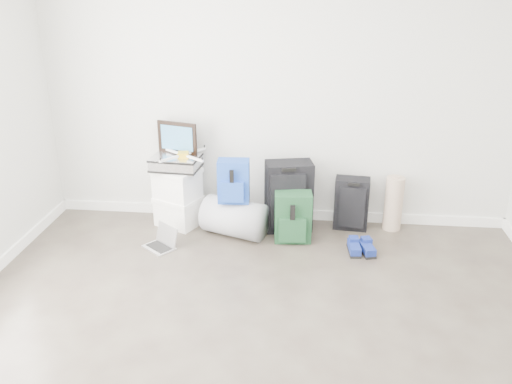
# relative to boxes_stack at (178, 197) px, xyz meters

# --- Properties ---
(room_envelope) EXTENTS (4.52, 5.02, 2.71)m
(room_envelope) POSITION_rel_boxes_stack_xyz_m (0.95, -2.22, 1.43)
(room_envelope) COLOR silver
(room_envelope) RESTS_ON ground
(boxes_stack) EXTENTS (0.51, 0.47, 0.58)m
(boxes_stack) POSITION_rel_boxes_stack_xyz_m (0.00, 0.00, 0.00)
(boxes_stack) COLOR white
(boxes_stack) RESTS_ON ground
(briefcase) EXTENTS (0.47, 0.36, 0.13)m
(briefcase) POSITION_rel_boxes_stack_xyz_m (-0.00, 0.00, 0.35)
(briefcase) COLOR #B2B2B7
(briefcase) RESTS_ON boxes_stack
(painting) EXTENTS (0.40, 0.14, 0.31)m
(painting) POSITION_rel_boxes_stack_xyz_m (-0.00, 0.10, 0.57)
(painting) COLOR black
(painting) RESTS_ON briefcase
(drone) EXTENTS (0.46, 0.46, 0.05)m
(drone) POSITION_rel_boxes_stack_xyz_m (0.08, -0.02, 0.44)
(drone) COLOR gold
(drone) RESTS_ON briefcase
(duffel_bag) EXTENTS (0.67, 0.54, 0.36)m
(duffel_bag) POSITION_rel_boxes_stack_xyz_m (0.58, -0.18, -0.11)
(duffel_bag) COLOR #97999F
(duffel_bag) RESTS_ON ground
(blue_backpack) EXTENTS (0.30, 0.23, 0.40)m
(blue_backpack) POSITION_rel_boxes_stack_xyz_m (0.58, -0.21, 0.26)
(blue_backpack) COLOR #18409C
(blue_backpack) RESTS_ON duffel_bag
(large_suitcase) EXTENTS (0.48, 0.36, 0.68)m
(large_suitcase) POSITION_rel_boxes_stack_xyz_m (1.08, 0.01, 0.05)
(large_suitcase) COLOR black
(large_suitcase) RESTS_ON ground
(green_backpack) EXTENTS (0.35, 0.27, 0.47)m
(green_backpack) POSITION_rel_boxes_stack_xyz_m (1.13, -0.23, -0.07)
(green_backpack) COLOR #12321F
(green_backpack) RESTS_ON ground
(carry_on) EXTENTS (0.34, 0.24, 0.51)m
(carry_on) POSITION_rel_boxes_stack_xyz_m (1.69, 0.09, -0.04)
(carry_on) COLOR black
(carry_on) RESTS_ON ground
(shoes) EXTENTS (0.25, 0.27, 0.08)m
(shoes) POSITION_rel_boxes_stack_xyz_m (1.75, -0.41, -0.25)
(shoes) COLOR black
(shoes) RESTS_ON ground
(rolled_rug) EXTENTS (0.17, 0.17, 0.53)m
(rolled_rug) POSITION_rel_boxes_stack_xyz_m (2.09, 0.12, -0.03)
(rolled_rug) COLOR tan
(rolled_rug) RESTS_ON ground
(laptop) EXTENTS (0.34, 0.33, 0.20)m
(laptop) POSITION_rel_boxes_stack_xyz_m (-0.04, -0.49, -0.25)
(laptop) COLOR silver
(laptop) RESTS_ON ground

